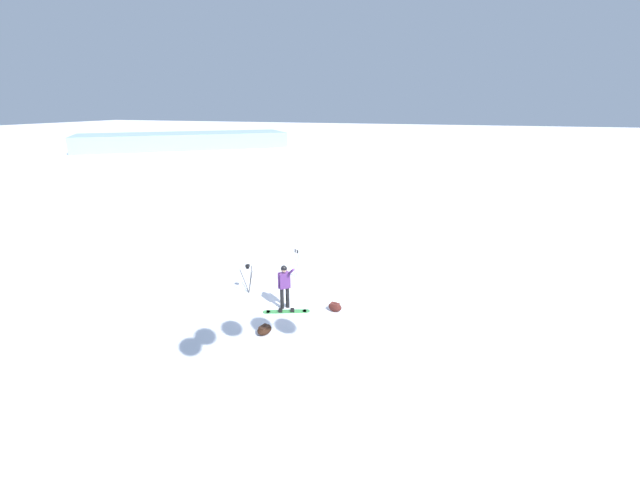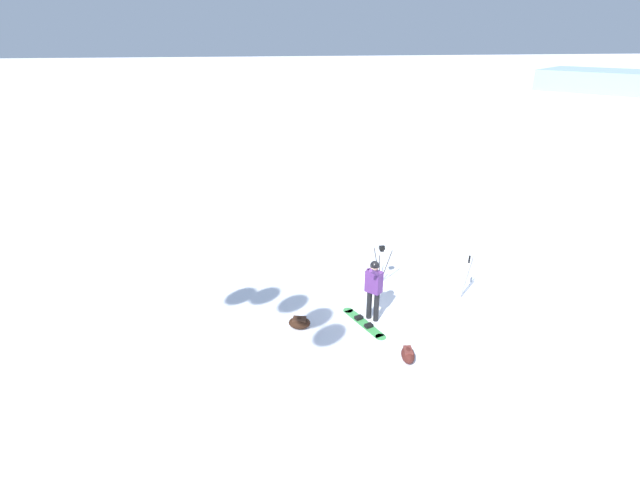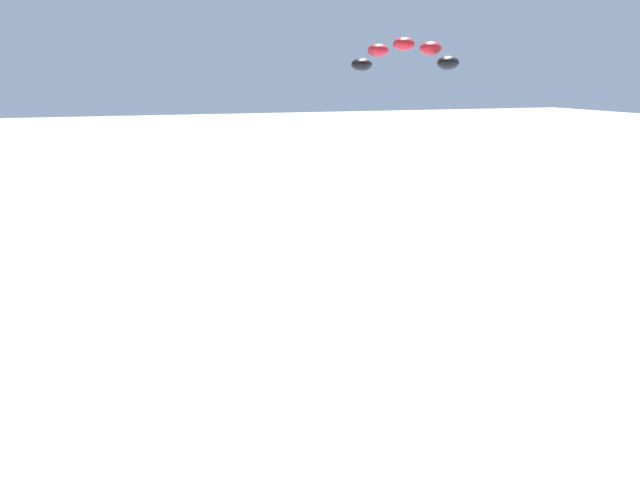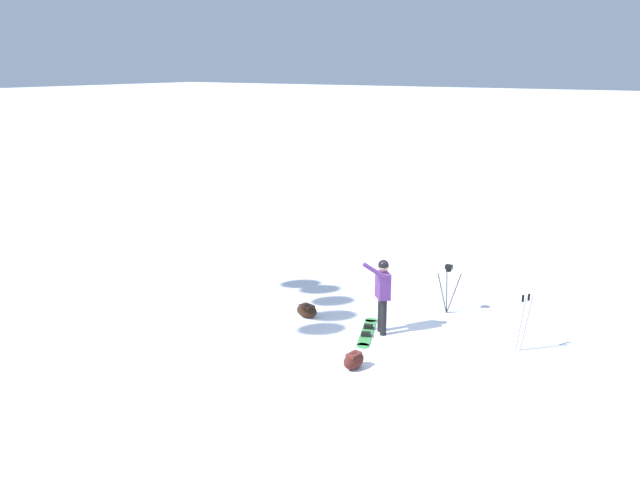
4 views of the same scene
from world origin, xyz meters
name	(u,v)px [view 1 (image 1 of 4)]	position (x,y,z in m)	size (l,w,h in m)	color
ground_plane	(292,300)	(0.00, 0.00, 0.00)	(300.00, 300.00, 0.00)	white
snowboarder	(284,282)	(0.01, -0.67, 1.04)	(0.75, 0.52, 1.73)	black
snowboard	(286,311)	(0.18, -0.94, 0.02)	(1.63, 0.81, 0.10)	#3F994C
gear_bag_large	(335,307)	(1.86, -0.32, 0.18)	(0.56, 0.37, 0.33)	#4C1E19
camera_tripod	(248,273)	(-1.91, 0.10, 0.88)	(0.59, 0.50, 1.22)	#262628
gear_bag_small	(264,330)	(0.10, -2.62, 0.15)	(0.53, 0.64, 0.29)	black
ski_poles	(296,259)	(-0.68, 2.25, 0.83)	(0.27, 0.27, 1.27)	gray
distant_ridge	(184,141)	(-39.87, 48.80, 1.27)	(32.58, 29.25, 2.55)	#8FB1C1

